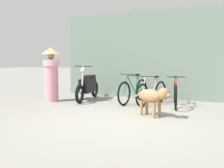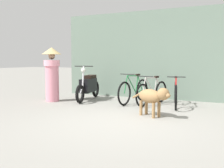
{
  "view_description": "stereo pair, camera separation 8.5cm",
  "coord_description": "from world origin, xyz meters",
  "px_view_note": "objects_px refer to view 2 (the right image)",
  "views": [
    {
      "loc": [
        2.08,
        -4.91,
        1.28
      ],
      "look_at": [
        -0.78,
        1.22,
        0.65
      ],
      "focal_mm": 42.0,
      "sensor_mm": 36.0,
      "label": 1
    },
    {
      "loc": [
        2.16,
        -4.88,
        1.28
      ],
      "look_at": [
        -0.78,
        1.22,
        0.65
      ],
      "focal_mm": 42.0,
      "sensor_mm": 36.0,
      "label": 2
    }
  ],
  "objects_px": {
    "bicycle_2": "(176,94)",
    "motorcycle": "(88,86)",
    "person_in_robes": "(52,71)",
    "bicycle_0": "(134,91)",
    "bicycle_1": "(152,93)",
    "stray_dog": "(153,97)"
  },
  "relations": [
    {
      "from": "bicycle_2",
      "to": "motorcycle",
      "type": "distance_m",
      "value": 2.76
    },
    {
      "from": "motorcycle",
      "to": "person_in_robes",
      "type": "height_order",
      "value": "person_in_robes"
    },
    {
      "from": "motorcycle",
      "to": "stray_dog",
      "type": "distance_m",
      "value": 2.98
    },
    {
      "from": "bicycle_0",
      "to": "bicycle_1",
      "type": "relative_size",
      "value": 1.04
    },
    {
      "from": "bicycle_1",
      "to": "motorcycle",
      "type": "xyz_separation_m",
      "value": [
        -2.08,
        -0.05,
        0.1
      ]
    },
    {
      "from": "bicycle_0",
      "to": "person_in_robes",
      "type": "relative_size",
      "value": 1.05
    },
    {
      "from": "bicycle_0",
      "to": "motorcycle",
      "type": "xyz_separation_m",
      "value": [
        -1.51,
        -0.07,
        0.08
      ]
    },
    {
      "from": "bicycle_0",
      "to": "stray_dog",
      "type": "relative_size",
      "value": 1.63
    },
    {
      "from": "person_in_robes",
      "to": "bicycle_0",
      "type": "bearing_deg",
      "value": -167.69
    },
    {
      "from": "bicycle_0",
      "to": "stray_dog",
      "type": "height_order",
      "value": "bicycle_0"
    },
    {
      "from": "stray_dog",
      "to": "motorcycle",
      "type": "bearing_deg",
      "value": 176.37
    },
    {
      "from": "bicycle_0",
      "to": "motorcycle",
      "type": "relative_size",
      "value": 0.89
    },
    {
      "from": "stray_dog",
      "to": "person_in_robes",
      "type": "distance_m",
      "value": 3.57
    },
    {
      "from": "bicycle_1",
      "to": "stray_dog",
      "type": "xyz_separation_m",
      "value": [
        0.49,
        -1.56,
        0.12
      ]
    },
    {
      "from": "person_in_robes",
      "to": "motorcycle",
      "type": "bearing_deg",
      "value": -146.96
    },
    {
      "from": "bicycle_0",
      "to": "stray_dog",
      "type": "xyz_separation_m",
      "value": [
        1.06,
        -1.58,
        0.1
      ]
    },
    {
      "from": "person_in_robes",
      "to": "stray_dog",
      "type": "bearing_deg",
      "value": 161.25
    },
    {
      "from": "motorcycle",
      "to": "stray_dog",
      "type": "height_order",
      "value": "motorcycle"
    },
    {
      "from": "motorcycle",
      "to": "person_in_robes",
      "type": "relative_size",
      "value": 1.18
    },
    {
      "from": "bicycle_2",
      "to": "person_in_robes",
      "type": "xyz_separation_m",
      "value": [
        -3.63,
        -0.7,
        0.58
      ]
    },
    {
      "from": "bicycle_2",
      "to": "motorcycle",
      "type": "relative_size",
      "value": 0.86
    },
    {
      "from": "bicycle_0",
      "to": "bicycle_2",
      "type": "relative_size",
      "value": 1.03
    }
  ]
}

